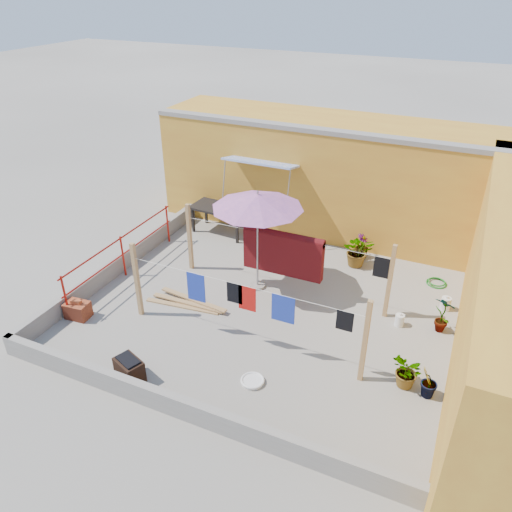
% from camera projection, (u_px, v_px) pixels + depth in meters
% --- Properties ---
extents(ground, '(80.00, 80.00, 0.00)m').
position_uv_depth(ground, '(268.00, 307.00, 11.45)').
color(ground, '#9E998E').
rests_on(ground, ground).
extents(wall_back, '(11.00, 3.27, 3.21)m').
position_uv_depth(wall_back, '(350.00, 178.00, 14.18)').
color(wall_back, gold).
rests_on(wall_back, ground).
extents(parapet_front, '(8.30, 0.16, 0.44)m').
position_uv_depth(parapet_front, '(185.00, 409.00, 8.51)').
color(parapet_front, gray).
rests_on(parapet_front, ground).
extents(parapet_left, '(0.16, 7.30, 0.44)m').
position_uv_depth(parapet_left, '(122.00, 262.00, 12.81)').
color(parapet_left, gray).
rests_on(parapet_left, ground).
extents(red_railing, '(0.05, 4.20, 1.10)m').
position_uv_depth(red_railing, '(122.00, 250.00, 12.32)').
color(red_railing, '#A31910').
rests_on(red_railing, ground).
extents(clothesline_rig, '(5.09, 2.35, 1.80)m').
position_uv_depth(clothesline_rig, '(280.00, 259.00, 11.40)').
color(clothesline_rig, tan).
rests_on(clothesline_rig, ground).
extents(patio_umbrella, '(2.24, 2.24, 2.51)m').
position_uv_depth(patio_umbrella, '(258.00, 202.00, 11.09)').
color(patio_umbrella, gray).
rests_on(patio_umbrella, ground).
extents(outdoor_table, '(1.76, 0.97, 0.80)m').
position_uv_depth(outdoor_table, '(221.00, 210.00, 14.39)').
color(outdoor_table, black).
rests_on(outdoor_table, ground).
extents(brick_stack, '(0.54, 0.42, 0.45)m').
position_uv_depth(brick_stack, '(78.00, 310.00, 11.04)').
color(brick_stack, '#9E3C24').
rests_on(brick_stack, ground).
extents(lumber_pile, '(1.96, 0.57, 0.12)m').
position_uv_depth(lumber_pile, '(188.00, 303.00, 11.51)').
color(lumber_pile, tan).
rests_on(lumber_pile, ground).
extents(brazier, '(0.64, 0.54, 0.49)m').
position_uv_depth(brazier, '(129.00, 369.00, 9.32)').
color(brazier, black).
rests_on(brazier, ground).
extents(white_basin, '(0.46, 0.46, 0.08)m').
position_uv_depth(white_basin, '(252.00, 381.00, 9.34)').
color(white_basin, silver).
rests_on(white_basin, ground).
extents(water_jug_a, '(0.20, 0.20, 0.31)m').
position_uv_depth(water_jug_a, '(399.00, 320.00, 10.81)').
color(water_jug_a, silver).
rests_on(water_jug_a, ground).
extents(water_jug_b, '(0.22, 0.22, 0.35)m').
position_uv_depth(water_jug_b, '(446.00, 303.00, 11.32)').
color(water_jug_b, silver).
rests_on(water_jug_b, ground).
extents(green_hose, '(0.50, 0.50, 0.07)m').
position_uv_depth(green_hose, '(437.00, 283.00, 12.30)').
color(green_hose, '#17681A').
rests_on(green_hose, ground).
extents(plant_back_a, '(0.96, 0.89, 0.87)m').
position_uv_depth(plant_back_a, '(358.00, 251.00, 12.88)').
color(plant_back_a, '#1E5117').
rests_on(plant_back_a, ground).
extents(plant_back_b, '(0.39, 0.39, 0.65)m').
position_uv_depth(plant_back_b, '(362.00, 246.00, 13.33)').
color(plant_back_b, '#1E5117').
rests_on(plant_back_b, ground).
extents(plant_right_a, '(0.55, 0.48, 0.88)m').
position_uv_depth(plant_right_a, '(444.00, 314.00, 10.49)').
color(plant_right_a, '#1E5117').
rests_on(plant_right_a, ground).
extents(plant_right_b, '(0.38, 0.43, 0.67)m').
position_uv_depth(plant_right_b, '(429.00, 383.00, 8.88)').
color(plant_right_b, '#1E5117').
rests_on(plant_right_b, ground).
extents(plant_right_c, '(0.73, 0.77, 0.67)m').
position_uv_depth(plant_right_c, '(408.00, 373.00, 9.11)').
color(plant_right_c, '#1E5117').
rests_on(plant_right_c, ground).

